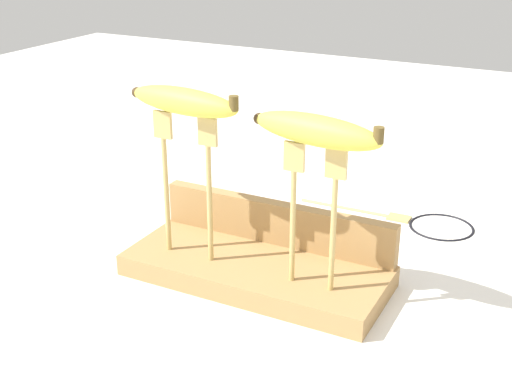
{
  "coord_description": "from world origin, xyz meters",
  "views": [
    {
      "loc": [
        0.37,
        -0.72,
        0.46
      ],
      "look_at": [
        0.0,
        0.0,
        0.13
      ],
      "focal_mm": 48.22,
      "sensor_mm": 36.0,
      "label": 1
    }
  ],
  "objects_px": {
    "fork_stand_right": "(313,204)",
    "banana_raised_left": "(184,101)",
    "fork_stand_left": "(187,174)",
    "banana_raised_right": "(316,130)",
    "fork_fallen_far": "(369,211)",
    "wire_coil": "(442,226)"
  },
  "relations": [
    {
      "from": "fork_stand_right",
      "to": "banana_raised_left",
      "type": "distance_m",
      "value": 0.21
    },
    {
      "from": "fork_stand_left",
      "to": "banana_raised_right",
      "type": "xyz_separation_m",
      "value": [
        0.18,
        0.0,
        0.08
      ]
    },
    {
      "from": "fork_fallen_far",
      "to": "wire_coil",
      "type": "height_order",
      "value": "fork_fallen_far"
    },
    {
      "from": "banana_raised_right",
      "to": "fork_fallen_far",
      "type": "bearing_deg",
      "value": 94.49
    },
    {
      "from": "fork_fallen_far",
      "to": "banana_raised_left",
      "type": "bearing_deg",
      "value": -116.83
    },
    {
      "from": "fork_stand_left",
      "to": "banana_raised_left",
      "type": "height_order",
      "value": "banana_raised_left"
    },
    {
      "from": "fork_fallen_far",
      "to": "wire_coil",
      "type": "relative_size",
      "value": 1.86
    },
    {
      "from": "fork_stand_left",
      "to": "banana_raised_left",
      "type": "bearing_deg",
      "value": 172.92
    },
    {
      "from": "banana_raised_left",
      "to": "wire_coil",
      "type": "distance_m",
      "value": 0.48
    },
    {
      "from": "fork_stand_right",
      "to": "banana_raised_left",
      "type": "xyz_separation_m",
      "value": [
        -0.18,
        0.0,
        0.1
      ]
    },
    {
      "from": "banana_raised_left",
      "to": "fork_fallen_far",
      "type": "xyz_separation_m",
      "value": [
        0.15,
        0.31,
        -0.24
      ]
    },
    {
      "from": "banana_raised_left",
      "to": "banana_raised_right",
      "type": "height_order",
      "value": "banana_raised_left"
    },
    {
      "from": "fork_stand_left",
      "to": "wire_coil",
      "type": "distance_m",
      "value": 0.43
    },
    {
      "from": "fork_stand_left",
      "to": "banana_raised_right",
      "type": "relative_size",
      "value": 1.14
    },
    {
      "from": "banana_raised_left",
      "to": "fork_fallen_far",
      "type": "height_order",
      "value": "banana_raised_left"
    },
    {
      "from": "fork_stand_right",
      "to": "wire_coil",
      "type": "xyz_separation_m",
      "value": [
        0.1,
        0.31,
        -0.14
      ]
    },
    {
      "from": "fork_stand_right",
      "to": "wire_coil",
      "type": "bearing_deg",
      "value": 72.7
    },
    {
      "from": "fork_stand_left",
      "to": "banana_raised_left",
      "type": "distance_m",
      "value": 0.1
    },
    {
      "from": "fork_stand_right",
      "to": "wire_coil",
      "type": "height_order",
      "value": "fork_stand_right"
    },
    {
      "from": "fork_stand_left",
      "to": "banana_raised_right",
      "type": "bearing_deg",
      "value": 0.0
    },
    {
      "from": "fork_stand_left",
      "to": "fork_stand_right",
      "type": "height_order",
      "value": "fork_stand_left"
    },
    {
      "from": "fork_stand_left",
      "to": "wire_coil",
      "type": "bearing_deg",
      "value": 48.13
    }
  ]
}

